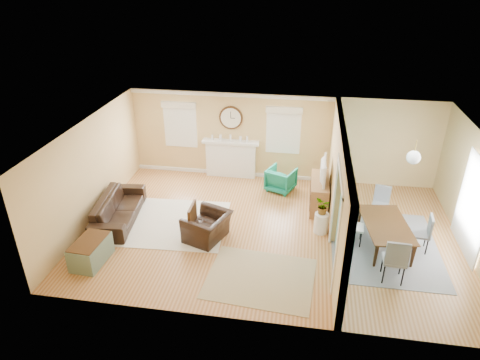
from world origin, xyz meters
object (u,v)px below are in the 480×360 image
green_chair (281,179)px  dining_table (386,235)px  sofa (118,209)px  eames_chair (207,227)px  credenza (319,194)px

green_chair → dining_table: green_chair is taller
sofa → eames_chair: eames_chair is taller
eames_chair → sofa: bearing=-80.7°
credenza → dining_table: size_ratio=0.80×
sofa → eames_chair: size_ratio=2.21×
dining_table → green_chair: bearing=40.1°
sofa → dining_table: size_ratio=1.30×
credenza → sofa: bearing=-163.5°
green_chair → sofa: bearing=52.0°
sofa → eames_chair: bearing=-107.8°
sofa → eames_chair: (2.42, -0.46, 0.00)m
dining_table → credenza: bearing=36.5°
credenza → eames_chair: bearing=-143.3°
green_chair → credenza: bearing=165.5°
eames_chair → green_chair: (1.54, 2.74, 0.01)m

